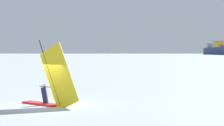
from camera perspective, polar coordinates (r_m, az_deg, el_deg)
ground_plane at (r=21.45m, az=-11.13°, el=-6.94°), size 4000.00×4000.00×0.00m
windsurfer at (r=21.44m, az=-9.99°, el=-4.08°), size 4.17×2.46×4.25m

